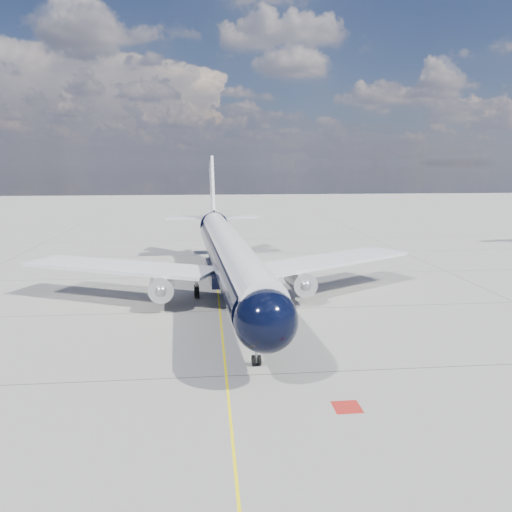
% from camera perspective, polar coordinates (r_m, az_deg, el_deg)
% --- Properties ---
extents(ground, '(320.00, 320.00, 0.00)m').
position_cam_1_polar(ground, '(67.61, -4.63, -1.37)').
color(ground, gray).
rests_on(ground, ground).
extents(taxiway_centerline, '(0.16, 160.00, 0.01)m').
position_cam_1_polar(taxiway_centerline, '(62.72, -4.54, -2.30)').
color(taxiway_centerline, yellow).
rests_on(taxiway_centerline, ground).
extents(red_marking, '(1.60, 1.60, 0.01)m').
position_cam_1_polar(red_marking, '(30.66, 10.36, -16.62)').
color(red_marking, maroon).
rests_on(red_marking, ground).
extents(main_airliner, '(42.64, 51.97, 15.01)m').
position_cam_1_polar(main_airliner, '(52.51, -3.18, 0.37)').
color(main_airliner, black).
rests_on(main_airliner, ground).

